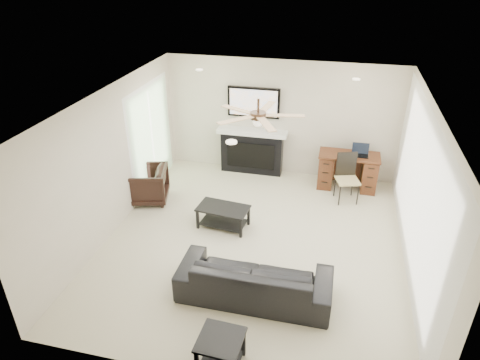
{
  "coord_description": "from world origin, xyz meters",
  "views": [
    {
      "loc": [
        1.13,
        -5.86,
        4.43
      ],
      "look_at": [
        -0.3,
        0.19,
        1.07
      ],
      "focal_mm": 32.0,
      "sensor_mm": 36.0,
      "label": 1
    }
  ],
  "objects_px": {
    "coffee_table": "(223,217)",
    "armchair": "(147,185)",
    "desk": "(347,171)",
    "fireplace_unit": "(252,132)",
    "sofa": "(255,279)"
  },
  "relations": [
    {
      "from": "coffee_table",
      "to": "sofa",
      "type": "bearing_deg",
      "value": -54.15
    },
    {
      "from": "coffee_table",
      "to": "fireplace_unit",
      "type": "relative_size",
      "value": 0.47
    },
    {
      "from": "coffee_table",
      "to": "desk",
      "type": "height_order",
      "value": "desk"
    },
    {
      "from": "sofa",
      "to": "armchair",
      "type": "bearing_deg",
      "value": -39.57
    },
    {
      "from": "sofa",
      "to": "fireplace_unit",
      "type": "distance_m",
      "value": 4.0
    },
    {
      "from": "armchair",
      "to": "coffee_table",
      "type": "height_order",
      "value": "armchair"
    },
    {
      "from": "coffee_table",
      "to": "armchair",
      "type": "bearing_deg",
      "value": 168.56
    },
    {
      "from": "sofa",
      "to": "desk",
      "type": "xyz_separation_m",
      "value": [
        1.23,
        3.6,
        0.06
      ]
    },
    {
      "from": "armchair",
      "to": "desk",
      "type": "xyz_separation_m",
      "value": [
        3.83,
        1.45,
        0.03
      ]
    },
    {
      "from": "armchair",
      "to": "coffee_table",
      "type": "bearing_deg",
      "value": 56.8
    },
    {
      "from": "desk",
      "to": "coffee_table",
      "type": "bearing_deg",
      "value": -136.81
    },
    {
      "from": "desk",
      "to": "armchair",
      "type": "bearing_deg",
      "value": -159.28
    },
    {
      "from": "armchair",
      "to": "fireplace_unit",
      "type": "bearing_deg",
      "value": 119.09
    },
    {
      "from": "armchair",
      "to": "fireplace_unit",
      "type": "distance_m",
      "value": 2.51
    },
    {
      "from": "coffee_table",
      "to": "desk",
      "type": "relative_size",
      "value": 0.74
    }
  ]
}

